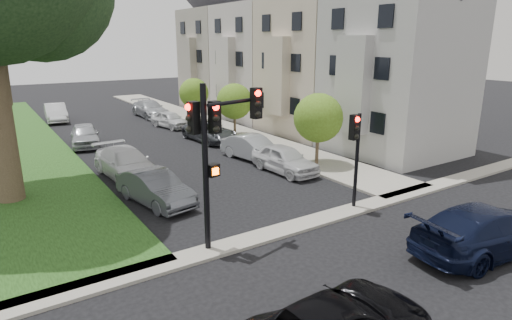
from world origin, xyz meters
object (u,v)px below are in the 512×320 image
small_tree_c (194,93)px  car_parked_1 (253,148)px  car_parked_7 (85,135)px  small_tree_b (234,101)px  car_parked_0 (285,159)px  car_parked_5 (155,188)px  traffic_signal_main (216,137)px  car_parked_4 (150,109)px  car_parked_2 (210,132)px  car_parked_3 (170,120)px  car_parked_9 (56,113)px  traffic_signal_secondary (355,144)px  car_cross_far (486,230)px  car_parked_6 (126,163)px  small_tree_a (318,118)px

small_tree_c → car_parked_1: bearing=-100.3°
car_parked_1 → car_parked_7: (-7.67, 9.25, 0.02)m
small_tree_b → car_parked_0: small_tree_b is taller
small_tree_c → car_parked_5: size_ratio=0.87×
traffic_signal_main → car_parked_7: traffic_signal_main is taller
small_tree_b → car_parked_0: 9.79m
small_tree_b → car_parked_7: small_tree_b is taller
traffic_signal_main → car_parked_4: traffic_signal_main is taller
car_parked_2 → car_parked_7: (-7.81, 3.35, 0.08)m
car_parked_3 → car_parked_7: (-7.33, -2.81, 0.08)m
car_parked_5 → car_parked_9: (-0.24, 24.04, 0.05)m
traffic_signal_main → small_tree_c: bearing=66.6°
car_parked_1 → car_parked_5: (-7.52, -3.73, -0.00)m
car_parked_2 → car_parked_0: bearing=-95.0°
traffic_signal_secondary → car_parked_1: (0.76, 8.96, -2.14)m
traffic_signal_main → car_parked_3: bearing=72.0°
car_parked_0 → car_parked_5: (-7.56, -0.63, -0.01)m
car_parked_4 → car_parked_2: bearing=-90.9°
car_parked_3 → car_parked_9: 11.09m
traffic_signal_main → car_parked_5: (-0.36, 5.18, -3.20)m
car_cross_far → car_parked_2: car_cross_far is taller
car_parked_4 → car_parked_6: car_parked_4 is taller
car_parked_0 → car_parked_3: bearing=88.5°
small_tree_b → small_tree_c: size_ratio=1.03×
car_parked_0 → car_parked_3: 15.17m
car_parked_0 → car_parked_6: car_parked_6 is taller
small_tree_b → car_parked_1: (-2.39, -6.21, -1.90)m
small_tree_a → car_parked_7: (-10.07, 12.32, -2.02)m
small_tree_c → traffic_signal_main: (-9.55, -22.05, 1.36)m
car_parked_4 → car_parked_9: bearing=162.3°
car_cross_far → car_parked_7: 24.72m
traffic_signal_main → car_parked_1: 11.87m
car_parked_2 → car_parked_4: size_ratio=0.93×
small_tree_c → car_parked_9: (-10.15, 7.17, -1.78)m
car_parked_7 → traffic_signal_secondary: bearing=-59.0°
small_tree_b → traffic_signal_main: (-9.55, -15.12, 1.29)m
small_tree_c → traffic_signal_main: 24.07m
car_parked_3 → car_parked_7: bearing=-170.8°
car_cross_far → car_parked_7: bearing=24.8°
small_tree_c → car_cross_far: (-2.19, -27.33, -1.73)m
small_tree_b → car_parked_9: (-10.15, 14.10, -1.85)m
car_parked_0 → car_parked_9: car_parked_9 is taller
small_tree_a → car_parked_3: size_ratio=1.05×
small_tree_a → car_parked_0: (-2.34, -0.03, -2.03)m
traffic_signal_main → car_parked_2: (7.29, 14.81, -3.25)m
car_parked_0 → car_parked_3: size_ratio=1.10×
car_parked_6 → car_parked_9: size_ratio=1.10×
car_parked_0 → car_parked_6: (-7.47, 3.89, 0.01)m
traffic_signal_main → car_parked_7: bearing=91.6°
traffic_signal_secondary → car_parked_2: size_ratio=0.84×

